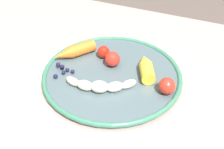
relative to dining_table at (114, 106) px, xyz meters
name	(u,v)px	position (x,y,z in m)	size (l,w,h in m)	color
dining_table	(114,106)	(0.00, 0.00, 0.00)	(1.29, 0.83, 0.71)	#A68C86
plate	(112,75)	(-0.02, 0.02, 0.09)	(0.36, 0.36, 0.02)	#48595F
banana	(100,85)	(-0.02, -0.04, 0.10)	(0.17, 0.09, 0.03)	beige
carrot_orange	(75,51)	(-0.14, 0.05, 0.11)	(0.10, 0.11, 0.03)	orange
carrot_yellow	(146,67)	(0.06, 0.06, 0.11)	(0.07, 0.11, 0.03)	yellow
blueberry_pile	(63,70)	(-0.14, -0.02, 0.10)	(0.05, 0.05, 0.02)	#191638
tomato_near	(167,86)	(0.13, 0.01, 0.11)	(0.04, 0.04, 0.04)	red
tomato_mid	(112,59)	(-0.03, 0.06, 0.11)	(0.04, 0.04, 0.04)	red
tomato_far	(103,52)	(-0.07, 0.08, 0.11)	(0.03, 0.03, 0.03)	red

